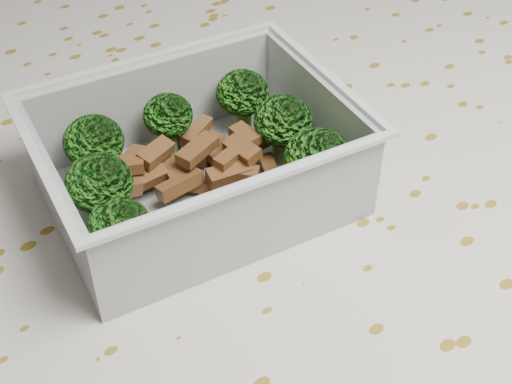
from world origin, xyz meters
TOP-DOWN VIEW (x-y plane):
  - dining_table at (0.00, 0.00)m, footprint 1.40×0.90m
  - tablecloth at (0.00, 0.00)m, footprint 1.46×0.96m
  - lunch_container at (-0.02, 0.05)m, footprint 0.20×0.17m
  - broccoli_florets at (-0.02, 0.05)m, footprint 0.16×0.13m
  - meat_pile at (-0.02, 0.06)m, footprint 0.10×0.09m
  - sausage at (-0.02, 0.01)m, footprint 0.16×0.04m

SIDE VIEW (x-z plane):
  - dining_table at x=0.00m, z-range 0.29..1.04m
  - tablecloth at x=0.00m, z-range 0.62..0.81m
  - meat_pile at x=-0.02m, z-range 0.76..0.79m
  - sausage at x=-0.02m, z-range 0.76..0.79m
  - lunch_container at x=-0.02m, z-range 0.75..0.81m
  - broccoli_florets at x=-0.02m, z-range 0.77..0.81m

